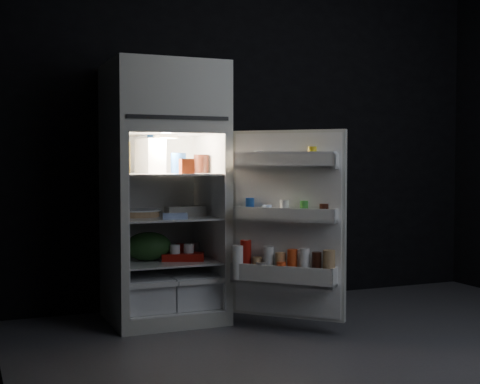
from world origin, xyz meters
name	(u,v)px	position (x,y,z in m)	size (l,w,h in m)	color
floor	(377,355)	(0.00, 0.00, 0.00)	(4.00, 3.40, 0.00)	#4E4E53
wall_back	(256,131)	(0.00, 1.70, 1.35)	(4.00, 0.00, 2.70)	black
wall_left	(2,107)	(-2.00, 0.00, 1.35)	(0.00, 3.40, 2.70)	black
refrigerator	(163,183)	(-0.88, 1.32, 0.96)	(0.76, 0.71, 1.78)	silver
fridge_door	(286,228)	(-0.24, 0.68, 0.68)	(0.64, 0.65, 1.22)	silver
milk_jug	(150,156)	(-0.96, 1.33, 1.15)	(0.15, 0.15, 0.24)	white
mayo_jar	(179,163)	(-0.77, 1.29, 1.10)	(0.11, 0.11, 0.14)	#2157B3
jam_jar	(201,164)	(-0.61, 1.26, 1.09)	(0.11, 0.11, 0.13)	black
amber_bottle	(125,157)	(-1.12, 1.42, 1.14)	(0.08, 0.08, 0.22)	gold
small_carton	(187,166)	(-0.79, 1.05, 1.08)	(0.09, 0.07, 0.10)	#D44319
egg_carton	(185,211)	(-0.74, 1.24, 0.76)	(0.27, 0.10, 0.07)	gray
pie	(139,214)	(-1.04, 1.34, 0.75)	(0.28, 0.28, 0.04)	tan
flat_package	(175,216)	(-0.87, 1.05, 0.75)	(0.16, 0.08, 0.04)	#94B0E5
wrapped_pkg	(179,211)	(-0.74, 1.40, 0.75)	(0.12, 0.10, 0.05)	beige
produce_bag	(148,246)	(-1.00, 1.28, 0.52)	(0.32, 0.27, 0.20)	#193815
yogurt_tray	(183,257)	(-0.77, 1.20, 0.45)	(0.28, 0.15, 0.05)	#99140D
small_can_red	(180,250)	(-0.73, 1.40, 0.47)	(0.07, 0.07, 0.09)	#99140D
small_can_silver	(195,248)	(-0.60, 1.44, 0.47)	(0.06, 0.06, 0.09)	silver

